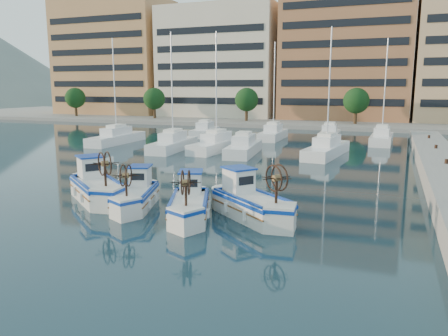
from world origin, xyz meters
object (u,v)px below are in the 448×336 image
at_px(fishing_boat_d, 251,201).
at_px(fishing_boat_b, 136,194).
at_px(fishing_boat_a, 96,186).
at_px(fishing_boat_c, 189,203).

bearing_deg(fishing_boat_d, fishing_boat_b, 132.17).
bearing_deg(fishing_boat_a, fishing_boat_d, -51.98).
distance_m(fishing_boat_b, fishing_boat_c, 3.46).
distance_m(fishing_boat_b, fishing_boat_d, 6.18).
distance_m(fishing_boat_a, fishing_boat_b, 2.92).
relative_size(fishing_boat_b, fishing_boat_c, 0.97).
bearing_deg(fishing_boat_c, fishing_boat_b, 148.22).
bearing_deg(fishing_boat_b, fishing_boat_a, 153.16).
height_order(fishing_boat_a, fishing_boat_b, fishing_boat_a).
xyz_separation_m(fishing_boat_a, fishing_boat_d, (9.05, -0.08, -0.02)).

